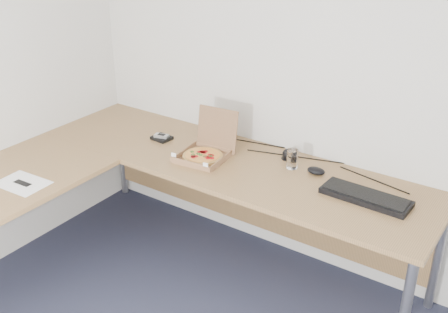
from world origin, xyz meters
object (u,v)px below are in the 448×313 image
Objects in this scene: desk at (140,179)px; drinking_glass at (292,159)px; wallet at (162,138)px; pizza_box at (204,153)px; keyboard at (366,197)px.

desk is 0.88m from drinking_glass.
pizza_box is at bearing -5.66° from wallet.
drinking_glass reaches higher than wallet.
keyboard is at bearing -12.49° from drinking_glass.
desk is 5.41× the size of keyboard.
desk is 0.42m from pizza_box.
pizza_box is (0.18, 0.37, 0.06)m from desk.
desk is at bearing -140.60° from drinking_glass.
drinking_glass is 0.25× the size of keyboard.
drinking_glass is at bearing 39.40° from desk.
drinking_glass is at bearing 14.36° from pizza_box.
drinking_glass is 0.50m from keyboard.
wallet is (-1.37, -0.00, -0.00)m from keyboard.
keyboard is (0.98, 0.07, -0.02)m from pizza_box.
pizza_box is 0.40m from wallet.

